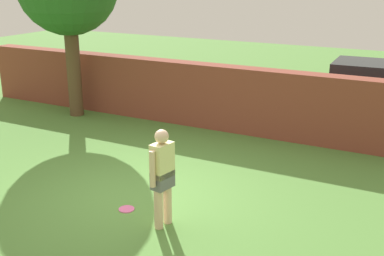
{
  "coord_description": "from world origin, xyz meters",
  "views": [
    {
      "loc": [
        4.72,
        -6.75,
        3.91
      ],
      "look_at": [
        0.52,
        1.29,
        1.0
      ],
      "focal_mm": 45.91,
      "sensor_mm": 36.0,
      "label": 1
    }
  ],
  "objects": [
    {
      "name": "frisbee_pink",
      "position": [
        0.21,
        -0.54,
        0.01
      ],
      "size": [
        0.27,
        0.27,
        0.02
      ],
      "primitive_type": "cylinder",
      "color": "pink",
      "rests_on": "ground"
    },
    {
      "name": "brick_wall",
      "position": [
        -1.5,
        4.4,
        0.83
      ],
      "size": [
        12.86,
        0.5,
        1.65
      ],
      "primitive_type": "cube",
      "color": "brown",
      "rests_on": "ground"
    },
    {
      "name": "ground_plane",
      "position": [
        0.0,
        0.0,
        0.0
      ],
      "size": [
        40.0,
        40.0,
        0.0
      ],
      "primitive_type": "plane",
      "color": "#568C3D"
    },
    {
      "name": "car",
      "position": [
        3.16,
        6.21,
        0.86
      ],
      "size": [
        4.26,
        2.04,
        1.72
      ],
      "rotation": [
        0.0,
        0.0,
        0.04
      ],
      "color": "#A51111",
      "rests_on": "ground"
    },
    {
      "name": "person",
      "position": [
        1.05,
        -0.71,
        0.9
      ],
      "size": [
        0.28,
        0.53,
        1.62
      ],
      "rotation": [
        0.0,
        0.0,
        1.4
      ],
      "color": "beige",
      "rests_on": "ground"
    }
  ]
}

